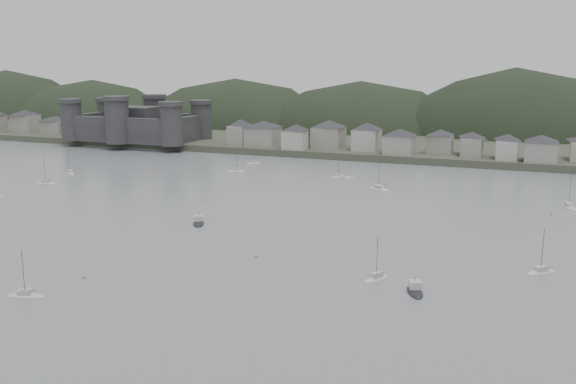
% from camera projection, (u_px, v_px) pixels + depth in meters
% --- Properties ---
extents(ground, '(900.00, 900.00, 0.00)m').
position_uv_depth(ground, '(128.00, 311.00, 108.24)').
color(ground, slate).
rests_on(ground, ground).
extents(far_shore_land, '(900.00, 250.00, 3.00)m').
position_uv_depth(far_shore_land, '(422.00, 128.00, 377.18)').
color(far_shore_land, '#383D2D').
rests_on(far_shore_land, ground).
extents(forested_ridge, '(851.55, 103.94, 102.57)m').
position_uv_depth(forested_ridge, '(422.00, 156.00, 354.72)').
color(forested_ridge, black).
rests_on(forested_ridge, ground).
extents(castle, '(66.00, 43.00, 20.00)m').
position_uv_depth(castle, '(137.00, 123.00, 312.55)').
color(castle, '#2D2D2F').
rests_on(castle, far_shore_land).
extents(waterfront_town, '(451.48, 28.46, 12.92)m').
position_uv_depth(waterfront_town, '(503.00, 143.00, 255.91)').
color(waterfront_town, gray).
rests_on(waterfront_town, far_shore_land).
extents(sailboat_lead, '(7.05, 4.73, 9.27)m').
position_uv_depth(sailboat_lead, '(69.00, 173.00, 237.84)').
color(sailboat_lead, beige).
rests_on(sailboat_lead, ground).
extents(moored_fleet, '(205.84, 175.80, 13.05)m').
position_uv_depth(moored_fleet, '(224.00, 214.00, 175.43)').
color(moored_fleet, beige).
rests_on(moored_fleet, ground).
extents(motor_launch_near, '(5.15, 7.88, 3.78)m').
position_uv_depth(motor_launch_near, '(415.00, 291.00, 116.71)').
color(motor_launch_near, black).
rests_on(motor_launch_near, ground).
extents(motor_launch_far, '(5.99, 8.25, 3.87)m').
position_uv_depth(motor_launch_far, '(199.00, 223.00, 165.22)').
color(motor_launch_far, black).
rests_on(motor_launch_far, ground).
extents(mooring_buoys, '(162.06, 107.29, 0.70)m').
position_uv_depth(mooring_buoys, '(194.00, 216.00, 173.32)').
color(mooring_buoys, '#C26540').
rests_on(mooring_buoys, ground).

